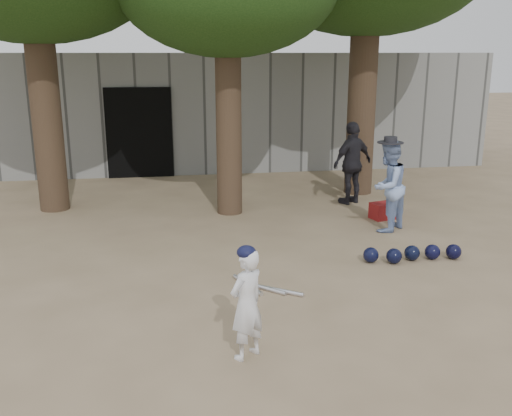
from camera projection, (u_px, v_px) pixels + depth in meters
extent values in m
plane|color=#937C5E|center=(221.00, 306.00, 7.00)|extent=(70.00, 70.00, 0.00)
imported|color=white|center=(247.00, 304.00, 5.68)|extent=(0.51, 0.48, 1.16)
imported|color=#8BA4D7|center=(388.00, 186.00, 9.77)|extent=(0.97, 0.95, 1.57)
imported|color=black|center=(352.00, 163.00, 11.55)|extent=(1.06, 0.80, 1.68)
cube|color=maroon|center=(383.00, 211.00, 10.64)|extent=(0.49, 0.42, 0.30)
cube|color=gray|center=(188.00, 115.00, 14.22)|extent=(16.00, 0.35, 3.00)
cube|color=black|center=(139.00, 133.00, 13.95)|extent=(1.60, 0.08, 2.20)
cube|color=slate|center=(184.00, 106.00, 16.60)|extent=(16.00, 5.00, 3.00)
sphere|color=black|center=(371.00, 255.00, 8.42)|extent=(0.23, 0.23, 0.23)
sphere|color=black|center=(394.00, 256.00, 8.37)|extent=(0.23, 0.23, 0.23)
sphere|color=black|center=(412.00, 253.00, 8.50)|extent=(0.23, 0.23, 0.23)
sphere|color=black|center=(432.00, 252.00, 8.55)|extent=(0.23, 0.23, 0.23)
sphere|color=black|center=(454.00, 252.00, 8.56)|extent=(0.23, 0.23, 0.23)
cylinder|color=silver|center=(248.00, 285.00, 7.56)|extent=(0.32, 0.69, 0.06)
cylinder|color=silver|center=(263.00, 287.00, 7.47)|extent=(0.56, 0.54, 0.06)
cylinder|color=silver|center=(278.00, 290.00, 7.39)|extent=(0.62, 0.46, 0.06)
cylinder|color=brown|center=(42.00, 67.00, 10.60)|extent=(0.56, 0.56, 5.50)
cylinder|color=brown|center=(228.00, 81.00, 10.43)|extent=(0.48, 0.48, 5.00)
cylinder|color=brown|center=(364.00, 58.00, 11.93)|extent=(0.60, 0.60, 5.80)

